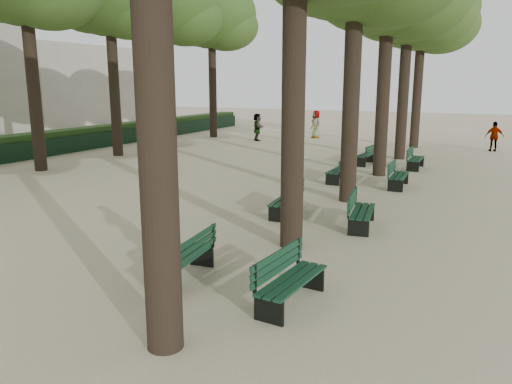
% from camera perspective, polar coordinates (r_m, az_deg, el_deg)
% --- Properties ---
extents(ground, '(120.00, 120.00, 0.00)m').
position_cam_1_polar(ground, '(9.87, -10.74, -9.92)').
color(ground, '#C4B994').
rests_on(ground, ground).
extents(tree_central_5, '(6.00, 6.00, 9.95)m').
position_cam_1_polar(tree_central_5, '(30.87, 18.53, 19.11)').
color(tree_central_5, '#33261C').
rests_on(tree_central_5, ground).
extents(tree_far_4, '(6.00, 6.00, 10.45)m').
position_cam_1_polar(tree_far_4, '(31.09, -10.04, 20.40)').
color(tree_far_4, '#33261C').
rests_on(tree_far_4, ground).
extents(tree_far_5, '(6.00, 6.00, 10.45)m').
position_cam_1_polar(tree_far_5, '(35.29, -5.12, 19.55)').
color(tree_far_5, '#33261C').
rests_on(tree_far_5, ground).
extents(bench_left_0, '(0.74, 1.85, 0.92)m').
position_cam_1_polar(bench_left_0, '(9.75, -8.24, -8.39)').
color(bench_left_0, black).
rests_on(bench_left_0, ground).
extents(bench_left_1, '(0.71, 1.84, 0.92)m').
position_cam_1_polar(bench_left_1, '(14.27, 3.45, -1.58)').
color(bench_left_1, black).
rests_on(bench_left_1, ground).
extents(bench_left_2, '(0.60, 1.81, 0.92)m').
position_cam_1_polar(bench_left_2, '(19.33, 9.42, 1.97)').
color(bench_left_2, black).
rests_on(bench_left_2, ground).
extents(bench_left_3, '(0.73, 1.84, 0.92)m').
position_cam_1_polar(bench_left_3, '(23.67, 12.40, 3.74)').
color(bench_left_3, black).
rests_on(bench_left_3, ground).
extents(bench_right_0, '(0.75, 1.85, 0.92)m').
position_cam_1_polar(bench_right_0, '(8.65, 4.08, -11.07)').
color(bench_right_0, black).
rests_on(bench_right_0, ground).
extents(bench_right_1, '(0.80, 1.86, 0.92)m').
position_cam_1_polar(bench_right_1, '(13.29, 12.00, -2.89)').
color(bench_right_1, black).
rests_on(bench_right_1, ground).
extents(bench_right_2, '(0.63, 1.82, 0.92)m').
position_cam_1_polar(bench_right_2, '(18.71, 15.97, 1.31)').
color(bench_right_2, black).
rests_on(bench_right_2, ground).
extents(bench_right_3, '(0.58, 1.80, 0.92)m').
position_cam_1_polar(bench_right_3, '(23.03, 17.77, 3.20)').
color(bench_right_3, black).
rests_on(bench_right_3, ground).
extents(man_with_map, '(0.71, 0.80, 1.81)m').
position_cam_1_polar(man_with_map, '(10.71, -10.60, -3.01)').
color(man_with_map, black).
rests_on(man_with_map, ground).
extents(pedestrian_c, '(1.01, 0.54, 1.64)m').
position_cam_1_polar(pedestrian_c, '(30.51, 25.59, 5.74)').
color(pedestrian_c, '#262628').
rests_on(pedestrian_c, ground).
extents(pedestrian_d, '(0.94, 0.88, 1.88)m').
position_cam_1_polar(pedestrian_d, '(34.60, 6.89, 7.69)').
color(pedestrian_d, '#262628').
rests_on(pedestrian_d, ground).
extents(pedestrian_e, '(1.29, 1.51, 1.77)m').
position_cam_1_polar(pedestrian_e, '(32.72, 0.14, 7.43)').
color(pedestrian_e, '#262628').
rests_on(pedestrian_e, ground).
extents(fence, '(0.08, 42.00, 0.90)m').
position_cam_1_polar(fence, '(27.66, -22.97, 4.63)').
color(fence, black).
rests_on(fence, ground).
extents(hedge, '(1.20, 42.00, 1.20)m').
position_cam_1_polar(hedge, '(28.16, -23.95, 4.98)').
color(hedge, '#1F4016').
rests_on(hedge, ground).
extents(building_far, '(12.00, 16.00, 7.00)m').
position_cam_1_polar(building_far, '(53.60, -21.24, 11.33)').
color(building_far, '#B7B2A3').
rests_on(building_far, ground).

